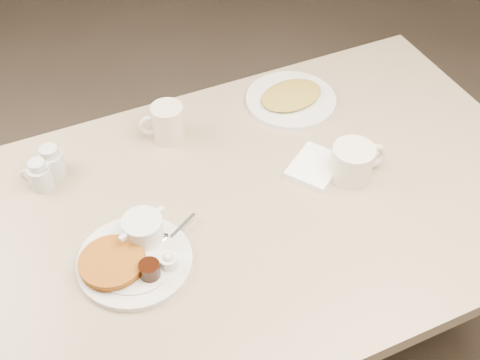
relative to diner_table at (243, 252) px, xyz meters
name	(u,v)px	position (x,y,z in m)	size (l,w,h in m)	color
diner_table	(243,252)	(0.00, 0.00, 0.00)	(1.50, 0.90, 0.75)	tan
main_plate	(133,254)	(-0.28, -0.04, 0.19)	(0.33, 0.32, 0.07)	silver
coffee_mug_near	(354,162)	(0.28, -0.02, 0.22)	(0.15, 0.11, 0.09)	silver
napkin	(315,167)	(0.21, 0.04, 0.18)	(0.17, 0.16, 0.02)	white
coffee_mug_far	(167,123)	(-0.08, 0.30, 0.22)	(0.12, 0.10, 0.10)	beige
creamer_left	(51,162)	(-0.38, 0.30, 0.21)	(0.08, 0.08, 0.08)	#BCBCB8
creamer_right	(40,176)	(-0.41, 0.26, 0.21)	(0.08, 0.06, 0.08)	silver
hash_plate	(291,98)	(0.28, 0.30, 0.18)	(0.29, 0.29, 0.04)	silver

